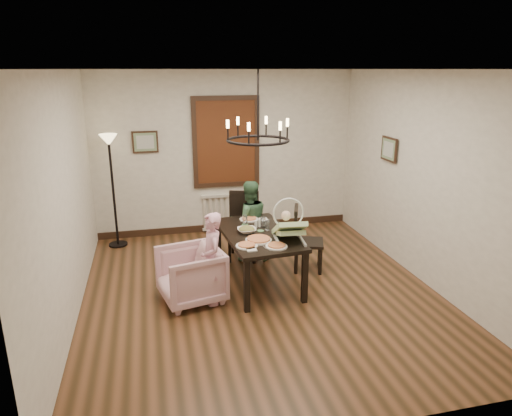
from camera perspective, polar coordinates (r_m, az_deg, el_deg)
name	(u,v)px	position (r m, az deg, el deg)	size (l,w,h in m)	color
room_shell	(254,182)	(5.93, -0.28, 3.32)	(4.51, 5.00, 2.81)	brown
dining_table	(258,239)	(6.09, 0.24, -3.83)	(0.99, 1.61, 0.72)	black
chair_far	(243,226)	(6.91, -1.65, -2.33)	(0.45, 0.45, 1.03)	black
chair_right	(309,239)	(6.58, 6.60, -3.84)	(0.42, 0.42, 0.95)	black
armchair	(191,275)	(5.80, -8.16, -8.28)	(0.74, 0.75, 0.68)	#D2A0A1
elderly_woman	(212,266)	(5.66, -5.50, -7.26)	(0.35, 0.23, 0.97)	#E9A5B9
seated_man	(249,228)	(6.85, -0.88, -2.51)	(0.50, 0.39, 1.03)	#396040
baby_bouncer	(289,226)	(5.73, 4.18, -2.31)	(0.42, 0.58, 0.38)	#B8DE99
salad_bowl	(247,230)	(6.04, -1.16, -2.76)	(0.30, 0.30, 0.07)	white
pizza_platter	(259,239)	(5.76, 0.32, -3.95)	(0.33, 0.33, 0.04)	tan
drinking_glass	(267,226)	(6.12, 1.41, -2.24)	(0.06, 0.06, 0.13)	silver
window_blinds	(226,142)	(7.91, -3.75, 8.21)	(1.00, 0.03, 1.40)	#613513
radiator	(227,211)	(8.21, -3.61, -0.42)	(0.92, 0.12, 0.62)	silver
picture_back	(145,142)	(7.80, -13.68, 8.02)	(0.42, 0.03, 0.36)	black
picture_right	(389,149)	(7.17, 16.30, 7.07)	(0.42, 0.03, 0.36)	black
floor_lamp	(113,193)	(7.66, -17.39, 1.82)	(0.30, 0.30, 1.80)	black
chandelier	(258,140)	(5.75, 0.25, 8.47)	(0.80, 0.80, 0.04)	black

